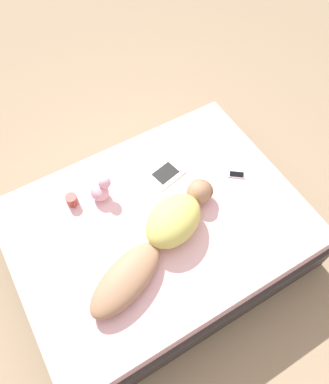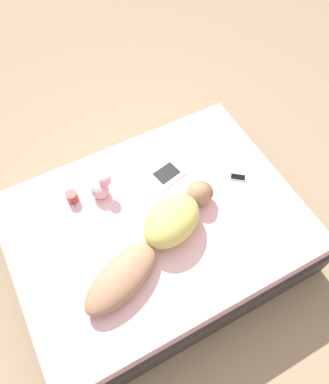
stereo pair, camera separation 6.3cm
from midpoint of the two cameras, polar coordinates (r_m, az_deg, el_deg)
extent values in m
plane|color=#9E8466|center=(3.17, -1.57, -8.46)|extent=(12.00, 12.00, 0.00)
cube|color=#383333|center=(3.03, -1.64, -7.32)|extent=(1.62, 2.15, 0.30)
cube|color=beige|center=(2.81, -1.76, -5.23)|extent=(1.56, 2.09, 0.19)
ellipsoid|color=#A37556|center=(2.49, -6.63, -13.08)|extent=(0.48, 0.67, 0.15)
ellipsoid|color=#D1C660|center=(2.59, 0.67, -4.39)|extent=(0.47, 0.55, 0.24)
ellipsoid|color=brown|center=(2.75, 4.90, 0.30)|extent=(0.24, 0.23, 0.10)
sphere|color=#A37556|center=(2.74, 4.63, -0.07)|extent=(0.18, 0.18, 0.18)
cube|color=white|center=(3.03, -3.11, 5.17)|extent=(0.26, 0.30, 0.01)
cube|color=white|center=(2.93, -0.46, 2.85)|extent=(0.26, 0.30, 0.01)
cube|color=black|center=(2.93, -0.46, 2.90)|extent=(0.17, 0.21, 0.00)
cylinder|color=#993D33|center=(2.85, -14.55, -1.20)|extent=(0.08, 0.08, 0.08)
cylinder|color=black|center=(2.82, -14.71, -0.83)|extent=(0.07, 0.07, 0.01)
torus|color=#993D33|center=(2.82, -14.19, -1.91)|extent=(0.06, 0.01, 0.06)
cube|color=silver|center=(2.97, 10.33, 2.60)|extent=(0.13, 0.14, 0.01)
cube|color=black|center=(2.97, 10.34, 2.66)|extent=(0.11, 0.12, 0.00)
ellipsoid|color=#DB9EB2|center=(2.82, -10.46, -0.02)|extent=(0.15, 0.13, 0.12)
sphere|color=#DB9EB2|center=(2.75, -9.79, 1.43)|extent=(0.09, 0.09, 0.09)
camera|label=1|loc=(0.03, -90.65, -1.04)|focal=35.00mm
camera|label=2|loc=(0.03, 89.35, 1.04)|focal=35.00mm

